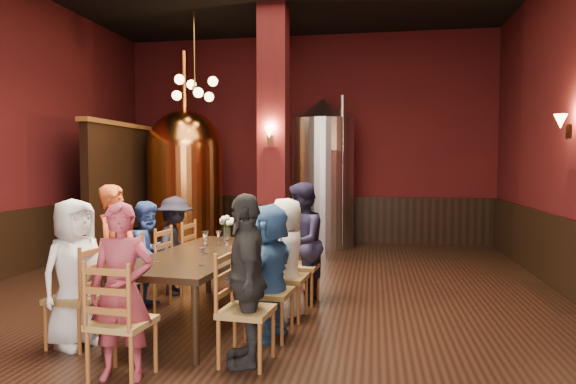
% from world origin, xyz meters
% --- Properties ---
extents(room, '(10.00, 10.02, 4.50)m').
position_xyz_m(room, '(0.00, 0.00, 2.25)').
color(room, black).
rests_on(room, ground).
extents(wainscot_back, '(7.90, 0.08, 1.00)m').
position_xyz_m(wainscot_back, '(0.00, 4.96, 0.50)').
color(wainscot_back, black).
rests_on(wainscot_back, ground).
extents(column, '(0.58, 0.58, 4.50)m').
position_xyz_m(column, '(-0.30, 2.80, 2.25)').
color(column, '#450F0E').
rests_on(column, ground).
extents(partition, '(0.22, 3.50, 2.40)m').
position_xyz_m(partition, '(-3.20, 3.20, 1.20)').
color(partition, black).
rests_on(partition, ground).
extents(pendant_cluster, '(0.90, 0.90, 1.70)m').
position_xyz_m(pendant_cluster, '(-1.80, 2.90, 3.10)').
color(pendant_cluster, '#A57226').
rests_on(pendant_cluster, room).
extents(sconce_wall, '(0.20, 0.20, 0.36)m').
position_xyz_m(sconce_wall, '(3.90, 0.80, 2.20)').
color(sconce_wall, black).
rests_on(sconce_wall, room).
extents(sconce_column, '(0.20, 0.20, 0.36)m').
position_xyz_m(sconce_column, '(-0.30, 2.50, 2.20)').
color(sconce_column, black).
rests_on(sconce_column, column).
extents(dining_table, '(1.21, 2.48, 0.75)m').
position_xyz_m(dining_table, '(-0.34, -0.94, 0.69)').
color(dining_table, black).
rests_on(dining_table, ground).
extents(chair_0, '(0.50, 0.50, 0.92)m').
position_xyz_m(chair_0, '(-1.28, -1.86, 0.46)').
color(chair_0, '#995526').
rests_on(chair_0, ground).
extents(person_0, '(0.67, 0.80, 1.39)m').
position_xyz_m(person_0, '(-1.28, -1.86, 0.69)').
color(person_0, white).
rests_on(person_0, ground).
extents(chair_1, '(0.50, 0.50, 0.92)m').
position_xyz_m(chair_1, '(-1.22, -1.19, 0.46)').
color(chair_1, '#995526').
rests_on(chair_1, ground).
extents(person_1, '(0.40, 0.57, 1.49)m').
position_xyz_m(person_1, '(-1.22, -1.19, 0.75)').
color(person_1, '#A73F1C').
rests_on(person_1, ground).
extents(chair_2, '(0.50, 0.50, 0.92)m').
position_xyz_m(chair_2, '(-1.16, -0.53, 0.46)').
color(chair_2, '#995526').
rests_on(chair_2, ground).
extents(person_2, '(0.37, 0.65, 1.27)m').
position_xyz_m(person_2, '(-1.16, -0.53, 0.64)').
color(person_2, '#2A448D').
rests_on(person_2, ground).
extents(chair_3, '(0.50, 0.50, 0.92)m').
position_xyz_m(chair_3, '(-1.10, 0.13, 0.46)').
color(chair_3, '#995526').
rests_on(chair_3, ground).
extents(person_3, '(0.59, 0.89, 1.28)m').
position_xyz_m(person_3, '(-1.10, 0.13, 0.64)').
color(person_3, black).
rests_on(person_3, ground).
extents(chair_4, '(0.50, 0.50, 0.92)m').
position_xyz_m(chair_4, '(0.41, -2.01, 0.46)').
color(chair_4, '#995526').
rests_on(chair_4, ground).
extents(person_4, '(0.58, 0.92, 1.46)m').
position_xyz_m(person_4, '(0.41, -2.01, 0.73)').
color(person_4, black).
rests_on(person_4, ground).
extents(chair_5, '(0.50, 0.50, 0.92)m').
position_xyz_m(chair_5, '(0.47, -1.35, 0.46)').
color(chair_5, '#995526').
rests_on(chair_5, ground).
extents(person_5, '(0.67, 1.29, 1.33)m').
position_xyz_m(person_5, '(0.47, -1.35, 0.66)').
color(person_5, '#3565A1').
rests_on(person_5, ground).
extents(chair_6, '(0.50, 0.50, 0.92)m').
position_xyz_m(chair_6, '(0.53, -0.69, 0.46)').
color(chair_6, '#995526').
rests_on(chair_6, ground).
extents(person_6, '(0.58, 0.74, 1.34)m').
position_xyz_m(person_6, '(0.53, -0.69, 0.67)').
color(person_6, beige).
rests_on(person_6, ground).
extents(chair_7, '(0.50, 0.50, 0.92)m').
position_xyz_m(chair_7, '(0.60, -0.02, 0.46)').
color(chair_7, '#995526').
rests_on(chair_7, ground).
extents(person_7, '(0.42, 0.75, 1.49)m').
position_xyz_m(person_7, '(0.60, -0.02, 0.74)').
color(person_7, '#1B1932').
rests_on(person_7, ground).
extents(chair_8, '(0.50, 0.50, 0.92)m').
position_xyz_m(chair_8, '(-0.48, -2.48, 0.46)').
color(chair_8, '#995526').
rests_on(chair_8, ground).
extents(person_8, '(0.55, 0.40, 1.41)m').
position_xyz_m(person_8, '(-0.48, -2.48, 0.70)').
color(person_8, maroon).
rests_on(person_8, ground).
extents(copper_kettle, '(1.67, 1.67, 3.95)m').
position_xyz_m(copper_kettle, '(-2.28, 3.62, 1.44)').
color(copper_kettle, black).
rests_on(copper_kettle, ground).
extents(steel_vessel, '(1.30, 1.30, 3.04)m').
position_xyz_m(steel_vessel, '(0.44, 4.28, 1.52)').
color(steel_vessel, '#B2B2B7').
rests_on(steel_vessel, ground).
extents(rose_vase, '(0.19, 0.19, 0.32)m').
position_xyz_m(rose_vase, '(-0.34, -0.03, 0.96)').
color(rose_vase, white).
rests_on(rose_vase, dining_table).
extents(wine_glass_0, '(0.07, 0.07, 0.17)m').
position_xyz_m(wine_glass_0, '(-0.33, -0.43, 0.83)').
color(wine_glass_0, white).
rests_on(wine_glass_0, dining_table).
extents(wine_glass_1, '(0.07, 0.07, 0.17)m').
position_xyz_m(wine_glass_1, '(-0.04, -1.07, 0.83)').
color(wine_glass_1, white).
rests_on(wine_glass_1, dining_table).
extents(wine_glass_2, '(0.07, 0.07, 0.17)m').
position_xyz_m(wine_glass_2, '(-0.29, -0.99, 0.83)').
color(wine_glass_2, white).
rests_on(wine_glass_2, dining_table).
extents(wine_glass_3, '(0.07, 0.07, 0.17)m').
position_xyz_m(wine_glass_3, '(-0.47, -0.50, 0.83)').
color(wine_glass_3, white).
rests_on(wine_glass_3, dining_table).
extents(wine_glass_4, '(0.07, 0.07, 0.17)m').
position_xyz_m(wine_glass_4, '(-0.47, -0.46, 0.83)').
color(wine_glass_4, white).
rests_on(wine_glass_4, dining_table).
extents(wine_glass_5, '(0.07, 0.07, 0.17)m').
position_xyz_m(wine_glass_5, '(-0.63, -1.51, 0.83)').
color(wine_glass_5, white).
rests_on(wine_glass_5, dining_table).
extents(wine_glass_6, '(0.07, 0.07, 0.17)m').
position_xyz_m(wine_glass_6, '(-0.12, -1.61, 0.83)').
color(wine_glass_6, white).
rests_on(wine_glass_6, dining_table).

